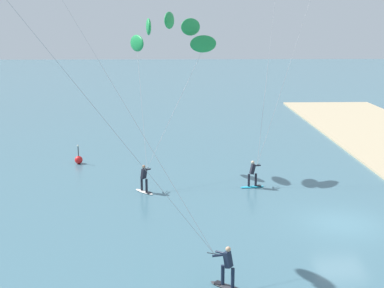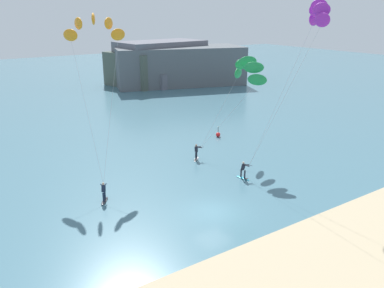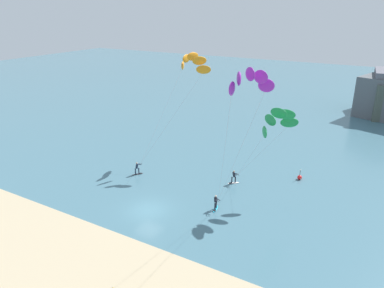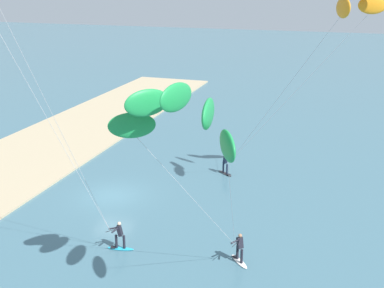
# 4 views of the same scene
# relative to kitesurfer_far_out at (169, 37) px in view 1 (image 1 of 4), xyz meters

# --- Properties ---
(ground_plane) EXTENTS (240.00, 240.00, 0.00)m
(ground_plane) POSITION_rel_kitesurfer_far_out_xyz_m (-10.41, -8.74, -8.90)
(ground_plane) COLOR #426B7A
(kitesurfer_far_out) EXTENTS (7.49, 5.92, 10.52)m
(kitesurfer_far_out) POSITION_rel_kitesurfer_far_out_xyz_m (0.00, 0.00, 0.00)
(kitesurfer_far_out) COLOR white
(kitesurfer_far_out) RESTS_ON ground
(marker_buoy) EXTENTS (0.56, 0.56, 1.38)m
(marker_buoy) POSITION_rel_kitesurfer_far_out_xyz_m (1.67, 6.52, -8.60)
(marker_buoy) COLOR red
(marker_buoy) RESTS_ON ground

